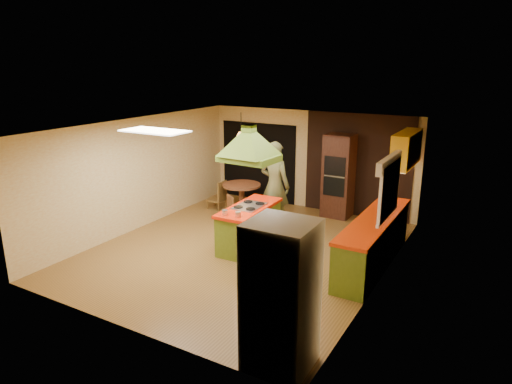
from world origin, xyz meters
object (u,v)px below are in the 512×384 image
Objects in this scene: wall_oven at (339,176)px; man at (275,186)px; refrigerator at (281,296)px; dining_table at (242,192)px; canister_large at (384,201)px; kitchen_island at (249,226)px.

man is at bearing -120.07° from wall_oven.
man is 1.05× the size of refrigerator.
dining_table is (-1.26, 0.64, -0.50)m from man.
wall_oven reaches higher than dining_table.
canister_large is at bearing -176.41° from man.
canister_large reaches higher than kitchen_island.
refrigerator is 0.94× the size of wall_oven.
canister_large reaches higher than dining_table.
man reaches higher than refrigerator.
kitchen_island is at bearing -154.70° from canister_large.
wall_oven is (-1.39, 5.82, 0.06)m from refrigerator.
canister_large is (2.40, 1.14, 0.61)m from kitchen_island.
dining_table is (-3.59, 4.94, -0.45)m from refrigerator.
man is 2.10× the size of dining_table.
wall_oven is (0.89, 2.72, 0.58)m from kitchen_island.
man is 8.20× the size of canister_large.
man is at bearing 90.62° from kitchen_island.
wall_oven is at bearing 133.55° from canister_large.
canister_large is (3.72, -0.71, 0.54)m from dining_table.
refrigerator is 6.12m from dining_table.
refrigerator is 4.23m from canister_large.
man is (-0.05, 1.21, 0.57)m from kitchen_island.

